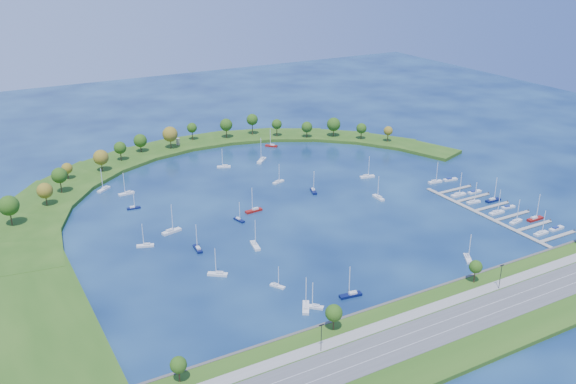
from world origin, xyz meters
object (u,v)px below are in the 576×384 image
docked_boat_5 (508,207)px  moored_boat_13 (134,207)px  docked_boat_6 (473,201)px  docked_boat_8 (458,194)px  docked_boat_2 (516,221)px  moored_boat_14 (314,306)px  moored_boat_15 (367,176)px  moored_boat_0 (262,160)px  docked_boat_4 (497,212)px  harbor_tower (178,142)px  moored_boat_12 (468,258)px  docked_boat_11 (450,179)px  moored_boat_9 (127,193)px  docked_boat_7 (493,200)px  moored_boat_10 (224,166)px  moored_boat_6 (239,219)px  docked_boat_3 (535,218)px  moored_boat_2 (277,285)px  moored_boat_3 (145,245)px  moored_boat_18 (379,197)px  moored_boat_4 (313,190)px  moored_boat_7 (351,294)px  moored_boat_17 (271,145)px  moored_boat_1 (171,231)px  docked_boat_1 (556,228)px  moored_boat_21 (254,210)px  docked_boat_9 (474,192)px  moored_boat_19 (218,273)px  dock_system (495,213)px  docked_boat_0 (541,233)px  moored_boat_11 (278,181)px  moored_boat_5 (255,245)px  moored_boat_8 (198,248)px  moored_boat_20 (104,189)px  docked_boat_10 (435,181)px

docked_boat_5 → moored_boat_13: bearing=159.0°
docked_boat_6 → docked_boat_8: size_ratio=0.86×
docked_boat_2 → moored_boat_14: bearing=178.1°
moored_boat_15 → docked_boat_2: bearing=-61.2°
moored_boat_0 → docked_boat_4: (65.26, -126.80, -0.09)m
moored_boat_15 → harbor_tower: bearing=137.5°
moored_boat_12 → docked_boat_11: moored_boat_12 is taller
docked_boat_6 → harbor_tower: bearing=129.7°
moored_boat_9 → docked_boat_7: bearing=144.3°
moored_boat_0 → moored_boat_10: bearing=-47.1°
moored_boat_6 → docked_boat_3: size_ratio=0.74×
harbor_tower → moored_boat_12: 212.52m
harbor_tower → docked_boat_6: docked_boat_6 is taller
moored_boat_2 → moored_boat_9: size_ratio=0.74×
moored_boat_2 → moored_boat_15: bearing=97.6°
moored_boat_6 → docked_boat_2: docked_boat_2 is taller
moored_boat_3 → moored_boat_18: size_ratio=0.89×
moored_boat_13 → docked_boat_4: docked_boat_4 is taller
moored_boat_4 → moored_boat_6: bearing=-55.3°
moored_boat_7 → moored_boat_17: (60.31, 178.43, -0.03)m
moored_boat_1 → docked_boat_1: size_ratio=1.63×
moored_boat_21 → docked_boat_7: docked_boat_7 is taller
moored_boat_6 → docked_boat_7: docked_boat_7 is taller
moored_boat_14 → docked_boat_6: size_ratio=0.93×
docked_boat_7 → moored_boat_13: bearing=153.8°
docked_boat_9 → docked_boat_8: bearing=172.7°
moored_boat_15 → moored_boat_19: 133.48m
dock_system → docked_boat_9: bearing=66.7°
docked_boat_0 → docked_boat_5: size_ratio=1.53×
moored_boat_21 → docked_boat_4: moored_boat_21 is taller
moored_boat_11 → moored_boat_13: bearing=160.8°
moored_boat_5 → moored_boat_8: moored_boat_5 is taller
moored_boat_18 → moored_boat_13: bearing=70.2°
moored_boat_5 → moored_boat_11: 78.57m
moored_boat_10 → docked_boat_1: moored_boat_10 is taller
moored_boat_9 → moored_boat_2: bearing=97.7°
moored_boat_2 → moored_boat_17: bearing=121.9°
moored_boat_17 → docked_boat_7: 148.94m
moored_boat_3 → moored_boat_13: moored_boat_3 is taller
moored_boat_17 → docked_boat_7: (56.73, -137.71, 0.03)m
moored_boat_17 → moored_boat_20: moored_boat_20 is taller
moored_boat_5 → docked_boat_1: 140.51m
moored_boat_11 → docked_boat_10: size_ratio=0.89×
moored_boat_3 → docked_boat_0: size_ratio=0.94×
moored_boat_2 → moored_boat_4: size_ratio=0.75×
moored_boat_12 → docked_boat_2: moored_boat_12 is taller
moored_boat_1 → moored_boat_10: (57.09, 70.08, -0.06)m
moored_boat_21 → docked_boat_3: (113.74, -75.16, 0.01)m
moored_boat_4 → docked_boat_6: 82.98m
docked_boat_1 → docked_boat_6: bearing=101.6°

